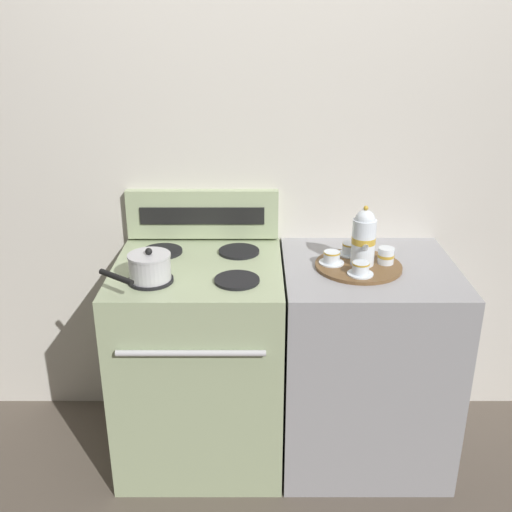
# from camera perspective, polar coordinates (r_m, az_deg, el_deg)

# --- Properties ---
(ground_plane) EXTENTS (6.00, 6.00, 0.00)m
(ground_plane) POSITION_cam_1_polar(r_m,az_deg,el_deg) (2.98, 2.32, -17.43)
(ground_plane) COLOR brown
(wall_back) EXTENTS (6.00, 0.05, 2.20)m
(wall_back) POSITION_cam_1_polar(r_m,az_deg,el_deg) (2.78, 2.37, 5.42)
(wall_back) COLOR beige
(wall_back) RESTS_ON ground
(stove) EXTENTS (0.71, 0.70, 0.93)m
(stove) POSITION_cam_1_polar(r_m,az_deg,el_deg) (2.72, -5.36, -9.89)
(stove) COLOR #9EAD84
(stove) RESTS_ON ground
(control_panel) EXTENTS (0.69, 0.05, 0.23)m
(control_panel) POSITION_cam_1_polar(r_m,az_deg,el_deg) (2.75, -5.24, 3.99)
(control_panel) COLOR #9EAD84
(control_panel) RESTS_ON stove
(side_counter) EXTENTS (0.72, 0.68, 0.92)m
(side_counter) POSITION_cam_1_polar(r_m,az_deg,el_deg) (2.75, 10.05, -9.79)
(side_counter) COLOR #939399
(side_counter) RESTS_ON ground
(saucepan) EXTENTS (0.26, 0.28, 0.13)m
(saucepan) POSITION_cam_1_polar(r_m,az_deg,el_deg) (2.36, -10.29, -1.02)
(saucepan) COLOR #B7B7BC
(saucepan) RESTS_ON stove
(serving_tray) EXTENTS (0.36, 0.36, 0.01)m
(serving_tray) POSITION_cam_1_polar(r_m,az_deg,el_deg) (2.52, 9.59, -0.93)
(serving_tray) COLOR brown
(serving_tray) RESTS_ON side_counter
(teapot) EXTENTS (0.10, 0.16, 0.25)m
(teapot) POSITION_cam_1_polar(r_m,az_deg,el_deg) (2.47, 10.11, 1.77)
(teapot) COLOR silver
(teapot) RESTS_ON serving_tray
(teacup_left) EXTENTS (0.10, 0.10, 0.05)m
(teacup_left) POSITION_cam_1_polar(r_m,az_deg,el_deg) (2.50, 7.08, -0.10)
(teacup_left) COLOR silver
(teacup_left) RESTS_ON serving_tray
(teacup_right) EXTENTS (0.10, 0.10, 0.05)m
(teacup_right) POSITION_cam_1_polar(r_m,az_deg,el_deg) (2.41, 9.81, -1.18)
(teacup_right) COLOR silver
(teacup_right) RESTS_ON serving_tray
(teacup_front) EXTENTS (0.10, 0.10, 0.05)m
(teacup_front) POSITION_cam_1_polar(r_m,az_deg,el_deg) (2.60, 8.83, 0.68)
(teacup_front) COLOR silver
(teacup_front) RESTS_ON serving_tray
(creamer_jug) EXTENTS (0.07, 0.07, 0.07)m
(creamer_jug) POSITION_cam_1_polar(r_m,az_deg,el_deg) (2.53, 12.17, 0.02)
(creamer_jug) COLOR silver
(creamer_jug) RESTS_ON serving_tray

